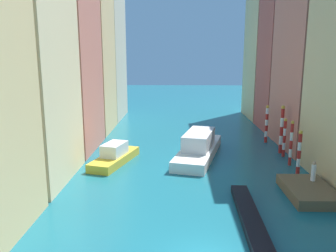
{
  "coord_description": "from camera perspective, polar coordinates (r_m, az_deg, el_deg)",
  "views": [
    {
      "loc": [
        -1.45,
        -15.63,
        10.34
      ],
      "look_at": [
        -2.5,
        26.45,
        1.5
      ],
      "focal_mm": 36.62,
      "sensor_mm": 36.0,
      "label": 1
    }
  ],
  "objects": [
    {
      "name": "building_left_4",
      "position": [
        57.35,
        -10.98,
        11.63
      ],
      "size": [
        6.53,
        10.95,
        20.62
      ],
      "color": "#BCB299",
      "rests_on": "ground"
    },
    {
      "name": "waterfront_dock",
      "position": [
        27.91,
        22.35,
        -9.98
      ],
      "size": [
        3.29,
        5.32,
        0.76
      ],
      "color": "brown",
      "rests_on": "ground"
    },
    {
      "name": "ground_plane",
      "position": [
        41.47,
        3.39,
        -2.6
      ],
      "size": [
        154.0,
        154.0,
        0.0
      ],
      "primitive_type": "plane",
      "color": "#196070"
    },
    {
      "name": "gondola_black",
      "position": [
        22.55,
        13.66,
        -15.07
      ],
      "size": [
        1.5,
        10.47,
        0.51
      ],
      "color": "black",
      "rests_on": "ground"
    },
    {
      "name": "mooring_pole_3",
      "position": [
        37.96,
        18.39,
        -0.48
      ],
      "size": [
        0.39,
        0.39,
        5.14
      ],
      "color": "red",
      "rests_on": "ground"
    },
    {
      "name": "person_on_dock",
      "position": [
        28.83,
        23.06,
        -7.03
      ],
      "size": [
        0.36,
        0.36,
        1.55
      ],
      "color": "white",
      "rests_on": "waterfront_dock"
    },
    {
      "name": "building_right_4",
      "position": [
        58.99,
        16.52,
        11.85
      ],
      "size": [
        6.53,
        10.02,
        21.61
      ],
      "color": "#DBB77A",
      "rests_on": "ground"
    },
    {
      "name": "motorboat_0",
      "position": [
        33.64,
        -8.86,
        -4.94
      ],
      "size": [
        4.1,
        7.46,
        1.97
      ],
      "color": "gold",
      "rests_on": "ground"
    },
    {
      "name": "building_left_2",
      "position": [
        38.7,
        -17.05,
        9.93
      ],
      "size": [
        6.53,
        9.41,
        18.74
      ],
      "color": "#C6705B",
      "rests_on": "ground"
    },
    {
      "name": "building_right_2",
      "position": [
        41.01,
        23.27,
        10.27
      ],
      "size": [
        6.53,
        10.96,
        19.73
      ],
      "color": "#C6705B",
      "rests_on": "ground"
    },
    {
      "name": "mooring_pole_4",
      "position": [
        42.24,
        16.09,
        0.41
      ],
      "size": [
        0.38,
        0.38,
        4.48
      ],
      "color": "red",
      "rests_on": "ground"
    },
    {
      "name": "vaporetto_white",
      "position": [
        35.39,
        5.14,
        -3.5
      ],
      "size": [
        5.89,
        12.08,
        2.6
      ],
      "color": "white",
      "rests_on": "ground"
    },
    {
      "name": "building_left_1",
      "position": [
        29.67,
        -23.12,
        11.48
      ],
      "size": [
        6.53,
        9.32,
        21.21
      ],
      "color": "beige",
      "rests_on": "ground"
    },
    {
      "name": "building_left_3",
      "position": [
        47.72,
        -13.53,
        11.25
      ],
      "size": [
        6.53,
        8.77,
        20.18
      ],
      "color": "#DBB77A",
      "rests_on": "ground"
    },
    {
      "name": "building_right_3",
      "position": [
        50.12,
        19.21,
        11.1
      ],
      "size": [
        6.53,
        8.07,
        20.47
      ],
      "color": "#B25147",
      "rests_on": "ground"
    },
    {
      "name": "mooring_pole_1",
      "position": [
        34.14,
        19.8,
        -2.65
      ],
      "size": [
        0.31,
        0.31,
        4.31
      ],
      "color": "red",
      "rests_on": "ground"
    },
    {
      "name": "mooring_pole_2",
      "position": [
        36.86,
        18.8,
        -1.78
      ],
      "size": [
        0.32,
        0.32,
        4.0
      ],
      "color": "red",
      "rests_on": "ground"
    },
    {
      "name": "mooring_pole_0",
      "position": [
        31.81,
        20.99,
        -4.08
      ],
      "size": [
        0.35,
        0.35,
        3.97
      ],
      "color": "red",
      "rests_on": "ground"
    }
  ]
}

